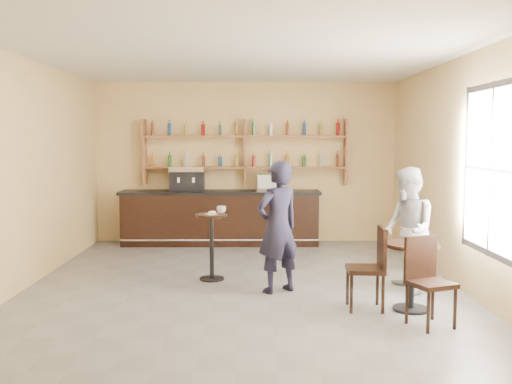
{
  "coord_description": "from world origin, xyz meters",
  "views": [
    {
      "loc": [
        0.16,
        -7.97,
        2.06
      ],
      "look_at": [
        0.2,
        0.8,
        1.25
      ],
      "focal_mm": 40.0,
      "sensor_mm": 36.0,
      "label": 1
    }
  ],
  "objects_px": {
    "chair_south": "(431,283)",
    "patron_second": "(407,230)",
    "pastry_case": "(271,183)",
    "chair_west": "(365,268)",
    "pedestal_table": "(212,247)",
    "bar_counter": "(220,218)",
    "cafe_table": "(411,277)",
    "espresso_machine": "(187,179)",
    "man_main": "(278,227)"
  },
  "relations": [
    {
      "from": "pedestal_table",
      "to": "patron_second",
      "type": "xyz_separation_m",
      "value": [
        2.68,
        -0.72,
        0.36
      ]
    },
    {
      "from": "espresso_machine",
      "to": "patron_second",
      "type": "bearing_deg",
      "value": -49.16
    },
    {
      "from": "pedestal_table",
      "to": "chair_west",
      "type": "height_order",
      "value": "chair_west"
    },
    {
      "from": "pedestal_table",
      "to": "espresso_machine",
      "type": "bearing_deg",
      "value": 103.35
    },
    {
      "from": "bar_counter",
      "to": "pedestal_table",
      "type": "height_order",
      "value": "bar_counter"
    },
    {
      "from": "bar_counter",
      "to": "chair_south",
      "type": "distance_m",
      "value": 5.63
    },
    {
      "from": "patron_second",
      "to": "chair_west",
      "type": "bearing_deg",
      "value": -45.11
    },
    {
      "from": "bar_counter",
      "to": "chair_south",
      "type": "height_order",
      "value": "bar_counter"
    },
    {
      "from": "pastry_case",
      "to": "patron_second",
      "type": "distance_m",
      "value": 4.0
    },
    {
      "from": "espresso_machine",
      "to": "man_main",
      "type": "xyz_separation_m",
      "value": [
        1.62,
        -3.55,
        -0.41
      ]
    },
    {
      "from": "pastry_case",
      "to": "pedestal_table",
      "type": "bearing_deg",
      "value": -99.91
    },
    {
      "from": "man_main",
      "to": "patron_second",
      "type": "xyz_separation_m",
      "value": [
        1.73,
        -0.04,
        -0.04
      ]
    },
    {
      "from": "patron_second",
      "to": "cafe_table",
      "type": "bearing_deg",
      "value": -13.13
    },
    {
      "from": "pastry_case",
      "to": "chair_west",
      "type": "height_order",
      "value": "pastry_case"
    },
    {
      "from": "man_main",
      "to": "chair_south",
      "type": "distance_m",
      "value": 2.21
    },
    {
      "from": "cafe_table",
      "to": "pedestal_table",
      "type": "bearing_deg",
      "value": 148.79
    },
    {
      "from": "espresso_machine",
      "to": "cafe_table",
      "type": "height_order",
      "value": "espresso_machine"
    },
    {
      "from": "chair_west",
      "to": "pedestal_table",
      "type": "bearing_deg",
      "value": -124.54
    },
    {
      "from": "bar_counter",
      "to": "espresso_machine",
      "type": "relative_size",
      "value": 5.86
    },
    {
      "from": "espresso_machine",
      "to": "pastry_case",
      "type": "height_order",
      "value": "espresso_machine"
    },
    {
      "from": "man_main",
      "to": "patron_second",
      "type": "distance_m",
      "value": 1.73
    },
    {
      "from": "bar_counter",
      "to": "pastry_case",
      "type": "height_order",
      "value": "pastry_case"
    },
    {
      "from": "pastry_case",
      "to": "man_main",
      "type": "relative_size",
      "value": 0.3
    },
    {
      "from": "man_main",
      "to": "pedestal_table",
      "type": "bearing_deg",
      "value": -69.12
    },
    {
      "from": "pedestal_table",
      "to": "chair_south",
      "type": "height_order",
      "value": "chair_south"
    },
    {
      "from": "bar_counter",
      "to": "cafe_table",
      "type": "distance_m",
      "value": 5.09
    },
    {
      "from": "espresso_machine",
      "to": "chair_south",
      "type": "height_order",
      "value": "espresso_machine"
    },
    {
      "from": "pastry_case",
      "to": "patron_second",
      "type": "xyz_separation_m",
      "value": [
        1.72,
        -3.59,
        -0.37
      ]
    },
    {
      "from": "cafe_table",
      "to": "patron_second",
      "type": "relative_size",
      "value": 0.48
    },
    {
      "from": "espresso_machine",
      "to": "cafe_table",
      "type": "distance_m",
      "value": 5.51
    },
    {
      "from": "espresso_machine",
      "to": "man_main",
      "type": "relative_size",
      "value": 0.38
    },
    {
      "from": "chair_south",
      "to": "patron_second",
      "type": "bearing_deg",
      "value": 63.15
    },
    {
      "from": "chair_south",
      "to": "pedestal_table",
      "type": "bearing_deg",
      "value": 117.88
    },
    {
      "from": "pastry_case",
      "to": "chair_west",
      "type": "bearing_deg",
      "value": -68.4
    },
    {
      "from": "pedestal_table",
      "to": "chair_west",
      "type": "bearing_deg",
      "value": -36.86
    },
    {
      "from": "chair_south",
      "to": "patron_second",
      "type": "height_order",
      "value": "patron_second"
    },
    {
      "from": "bar_counter",
      "to": "pastry_case",
      "type": "xyz_separation_m",
      "value": [
        0.99,
        0.0,
        0.69
      ]
    },
    {
      "from": "chair_west",
      "to": "espresso_machine",
      "type": "bearing_deg",
      "value": -146.31
    },
    {
      "from": "bar_counter",
      "to": "chair_west",
      "type": "height_order",
      "value": "bar_counter"
    },
    {
      "from": "man_main",
      "to": "bar_counter",
      "type": "bearing_deg",
      "value": -107.98
    },
    {
      "from": "pastry_case",
      "to": "chair_west",
      "type": "distance_m",
      "value": 4.52
    },
    {
      "from": "pastry_case",
      "to": "pedestal_table",
      "type": "distance_m",
      "value": 3.11
    },
    {
      "from": "patron_second",
      "to": "chair_south",
      "type": "bearing_deg",
      "value": -6.48
    },
    {
      "from": "bar_counter",
      "to": "cafe_table",
      "type": "height_order",
      "value": "bar_counter"
    },
    {
      "from": "cafe_table",
      "to": "patron_second",
      "type": "height_order",
      "value": "patron_second"
    },
    {
      "from": "bar_counter",
      "to": "cafe_table",
      "type": "xyz_separation_m",
      "value": [
        2.55,
        -4.4,
        -0.12
      ]
    },
    {
      "from": "espresso_machine",
      "to": "patron_second",
      "type": "height_order",
      "value": "patron_second"
    },
    {
      "from": "bar_counter",
      "to": "cafe_table",
      "type": "relative_size",
      "value": 4.76
    },
    {
      "from": "chair_south",
      "to": "chair_west",
      "type": "bearing_deg",
      "value": 110.2
    },
    {
      "from": "pedestal_table",
      "to": "cafe_table",
      "type": "xyz_separation_m",
      "value": [
        2.52,
        -1.53,
        -0.08
      ]
    }
  ]
}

